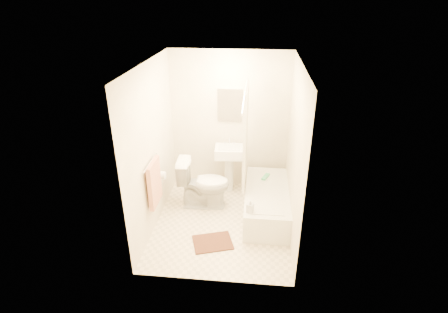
# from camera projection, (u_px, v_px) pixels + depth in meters

# --- Properties ---
(floor) EXTENTS (2.40, 2.40, 0.00)m
(floor) POSITION_uv_depth(u_px,v_px,m) (222.00, 222.00, 5.37)
(floor) COLOR beige
(floor) RESTS_ON ground
(ceiling) EXTENTS (2.40, 2.40, 0.00)m
(ceiling) POSITION_uv_depth(u_px,v_px,m) (222.00, 64.00, 4.33)
(ceiling) COLOR white
(ceiling) RESTS_ON ground
(wall_back) EXTENTS (2.00, 0.02, 2.40)m
(wall_back) POSITION_uv_depth(u_px,v_px,m) (230.00, 122.00, 5.93)
(wall_back) COLOR beige
(wall_back) RESTS_ON ground
(wall_left) EXTENTS (0.02, 2.40, 2.40)m
(wall_left) POSITION_uv_depth(u_px,v_px,m) (152.00, 148.00, 4.94)
(wall_left) COLOR beige
(wall_left) RESTS_ON ground
(wall_right) EXTENTS (0.02, 2.40, 2.40)m
(wall_right) POSITION_uv_depth(u_px,v_px,m) (295.00, 154.00, 4.76)
(wall_right) COLOR beige
(wall_right) RESTS_ON ground
(mirror) EXTENTS (0.40, 0.03, 0.55)m
(mirror) POSITION_uv_depth(u_px,v_px,m) (230.00, 105.00, 5.78)
(mirror) COLOR white
(mirror) RESTS_ON wall_back
(curtain_rod) EXTENTS (0.03, 1.70, 0.03)m
(curtain_rod) POSITION_uv_depth(u_px,v_px,m) (246.00, 94.00, 4.57)
(curtain_rod) COLOR silver
(curtain_rod) RESTS_ON wall_back
(shower_curtain) EXTENTS (0.04, 0.80, 1.55)m
(shower_curtain) POSITION_uv_depth(u_px,v_px,m) (245.00, 137.00, 5.26)
(shower_curtain) COLOR silver
(shower_curtain) RESTS_ON curtain_rod
(towel_bar) EXTENTS (0.02, 0.60, 0.02)m
(towel_bar) POSITION_uv_depth(u_px,v_px,m) (150.00, 163.00, 4.76)
(towel_bar) COLOR silver
(towel_bar) RESTS_ON wall_left
(towel) EXTENTS (0.06, 0.45, 0.66)m
(towel) POSITION_uv_depth(u_px,v_px,m) (155.00, 183.00, 4.90)
(towel) COLOR #CC7266
(towel) RESTS_ON towel_bar
(toilet_paper) EXTENTS (0.11, 0.12, 0.12)m
(toilet_paper) POSITION_uv_depth(u_px,v_px,m) (162.00, 175.00, 5.26)
(toilet_paper) COLOR white
(toilet_paper) RESTS_ON wall_left
(toilet) EXTENTS (0.85, 0.51, 0.81)m
(toilet) POSITION_uv_depth(u_px,v_px,m) (204.00, 184.00, 5.62)
(toilet) COLOR white
(toilet) RESTS_ON floor
(sink) EXTENTS (0.49, 0.40, 0.92)m
(sink) POSITION_uv_depth(u_px,v_px,m) (229.00, 167.00, 6.02)
(sink) COLOR white
(sink) RESTS_ON floor
(bathtub) EXTENTS (0.67, 1.52, 0.43)m
(bathtub) POSITION_uv_depth(u_px,v_px,m) (266.00, 202.00, 5.49)
(bathtub) COLOR silver
(bathtub) RESTS_ON floor
(bath_mat) EXTENTS (0.64, 0.55, 0.02)m
(bath_mat) POSITION_uv_depth(u_px,v_px,m) (213.00, 242.00, 4.93)
(bath_mat) COLOR #54251D
(bath_mat) RESTS_ON floor
(soap_bottle) EXTENTS (0.11, 0.11, 0.19)m
(soap_bottle) POSITION_uv_depth(u_px,v_px,m) (250.00, 206.00, 4.83)
(soap_bottle) COLOR silver
(soap_bottle) RESTS_ON bathtub
(scrub_brush) EXTENTS (0.14, 0.23, 0.04)m
(scrub_brush) POSITION_uv_depth(u_px,v_px,m) (265.00, 177.00, 5.73)
(scrub_brush) COLOR #48B579
(scrub_brush) RESTS_ON bathtub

